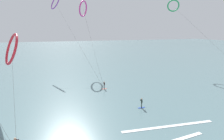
# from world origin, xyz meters

# --- Properties ---
(sea_water) EXTENTS (400.00, 200.00, 0.08)m
(sea_water) POSITION_xyz_m (0.00, 108.86, 0.04)
(sea_water) COLOR slate
(sea_water) RESTS_ON ground
(surfer_cobalt) EXTENTS (1.40, 0.69, 1.70)m
(surfer_cobalt) POSITION_xyz_m (3.88, 20.24, 0.82)
(surfer_cobalt) COLOR #2647B7
(surfer_cobalt) RESTS_ON ground
(surfer_coral) EXTENTS (1.40, 0.65, 1.70)m
(surfer_coral) POSITION_xyz_m (0.84, 31.42, 0.82)
(surfer_coral) COLOR #EA7260
(surfer_coral) RESTS_ON ground
(kite_emerald) EXTENTS (4.42, 34.97, 22.07)m
(kite_emerald) POSITION_xyz_m (28.25, 45.73, 20.17)
(kite_emerald) COLOR #199351
(kite_emerald) RESTS_ON ground
(kite_violet) EXTENTS (10.01, 29.31, 23.43)m
(kite_violet) POSITION_xyz_m (-7.17, 58.02, 21.17)
(kite_violet) COLOR purple
(kite_violet) RESTS_ON ground
(kite_magenta) EXTENTS (3.95, 25.40, 21.72)m
(kite_magenta) POSITION_xyz_m (0.96, 54.40, 19.19)
(kite_magenta) COLOR #CC288E
(kite_magenta) RESTS_ON ground
(kite_crimson) EXTENTS (4.14, 17.94, 12.16)m
(kite_crimson) POSITION_xyz_m (-15.79, 29.83, 9.48)
(kite_crimson) COLOR red
(kite_crimson) RESTS_ON ground
(wave_crest_far) EXTENTS (13.00, 2.00, 0.12)m
(wave_crest_far) POSITION_xyz_m (4.53, 13.90, 0.06)
(wave_crest_far) COLOR white
(wave_crest_far) RESTS_ON ground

